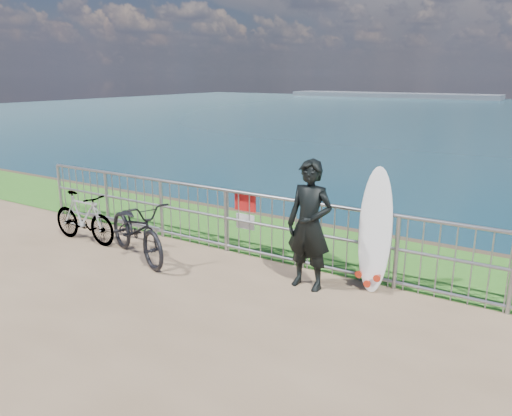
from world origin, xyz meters
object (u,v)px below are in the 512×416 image
Objects in this scene: surfboard at (375,234)px; bicycle_far at (84,217)px; bicycle_near at (137,229)px; surfer at (309,225)px.

surfboard is 1.14× the size of bicycle_far.
surfboard is 0.91× the size of bicycle_near.
bicycle_near is 1.26× the size of bicycle_far.
bicycle_near is at bearing -94.30° from bicycle_far.
bicycle_near is (-2.95, -0.49, -0.43)m from surfer.
surfer is at bearing -85.23° from bicycle_far.
bicycle_far is at bearing 107.43° from bicycle_near.
surfboard is at bearing -81.12° from bicycle_far.
surfer is 0.96× the size of bicycle_near.
bicycle_far is (-4.41, -0.39, -0.47)m from surfer.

